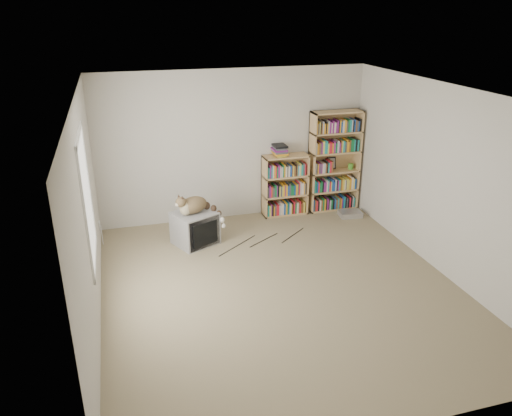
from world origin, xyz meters
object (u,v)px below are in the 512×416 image
object	(u,v)px
crt_tv	(195,228)
bookcase_tall	(334,164)
bookcase_short	(285,187)
dvd_player	(350,214)
cat	(197,207)

from	to	relation	value
crt_tv	bookcase_tall	distance (m)	2.77
bookcase_tall	bookcase_short	size ratio (longest dim) A/B	1.66
bookcase_tall	dvd_player	bearing A→B (deg)	-70.18
cat	bookcase_short	world-z (taller)	bookcase_short
bookcase_tall	dvd_player	world-z (taller)	bookcase_tall
bookcase_short	bookcase_tall	bearing A→B (deg)	0.02
crt_tv	bookcase_short	size ratio (longest dim) A/B	0.71
crt_tv	bookcase_tall	xyz separation A→B (m)	(2.61, 0.75, 0.58)
cat	bookcase_tall	distance (m)	2.68
bookcase_tall	dvd_player	distance (m)	0.92
crt_tv	cat	world-z (taller)	cat
dvd_player	bookcase_short	bearing A→B (deg)	164.04
bookcase_short	dvd_player	world-z (taller)	bookcase_short
bookcase_tall	bookcase_short	bearing A→B (deg)	-179.98
cat	dvd_player	bearing A→B (deg)	-19.18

